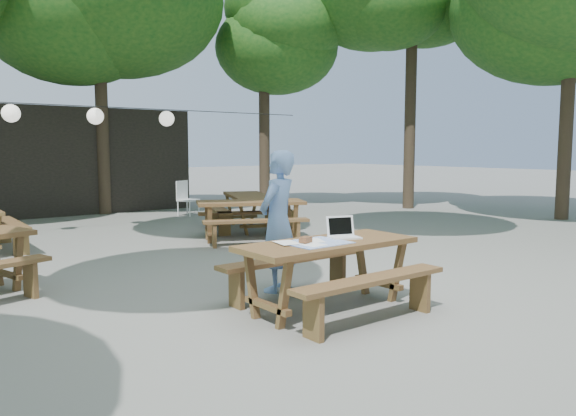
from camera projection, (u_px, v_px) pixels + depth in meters
The scene contains 10 objects.
ground at pixel (275, 284), 7.26m from camera, with size 80.00×80.00×0.00m, color #61615C.
pavilion at pixel (67, 160), 15.68m from camera, with size 6.00×3.00×2.80m, color black.
main_picnic_table at pixel (328, 274), 6.06m from camera, with size 2.00×1.58×0.75m.
picnic_table_ne at pixel (251, 220), 10.64m from camera, with size 2.39×2.24×0.75m.
picnic_table_far_e at pixel (249, 211), 12.05m from camera, with size 2.18×2.36×0.75m.
woman at pixel (278, 221), 6.82m from camera, with size 0.63×0.41×1.72m, color #7CA4E2.
plastic_chair at pixel (188, 206), 14.54m from camera, with size 0.58×0.58×0.90m.
laptop at pixel (343, 232), 6.25m from camera, with size 0.39×0.35×0.24m.
tabletop_clutter at pixel (313, 242), 5.90m from camera, with size 0.74×0.60×0.08m.
paper_lanterns at pixel (96, 116), 11.61m from camera, with size 9.00×0.34×0.38m.
Camera 1 is at (-4.21, -5.73, 1.75)m, focal length 35.00 mm.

